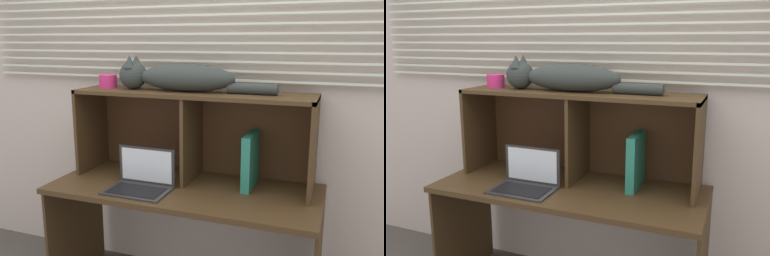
% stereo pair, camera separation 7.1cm
% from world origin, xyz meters
% --- Properties ---
extents(back_panel_with_blinds, '(4.40, 0.08, 2.50)m').
position_xyz_m(back_panel_with_blinds, '(0.00, 0.55, 1.26)').
color(back_panel_with_blinds, beige).
rests_on(back_panel_with_blinds, ground).
extents(desk, '(1.49, 0.63, 0.70)m').
position_xyz_m(desk, '(0.00, 0.19, 0.57)').
color(desk, '#432F19').
rests_on(desk, ground).
extents(hutch_shelf_unit, '(1.37, 0.35, 0.52)m').
position_xyz_m(hutch_shelf_unit, '(0.00, 0.36, 1.06)').
color(hutch_shelf_unit, '#432F19').
rests_on(hutch_shelf_unit, desk).
extents(cat, '(0.93, 0.17, 0.20)m').
position_xyz_m(cat, '(-0.10, 0.33, 1.30)').
color(cat, '#303634').
rests_on(cat, hutch_shelf_unit).
extents(laptop, '(0.34, 0.24, 0.22)m').
position_xyz_m(laptop, '(-0.21, 0.08, 0.75)').
color(laptop, '#2C2C2C').
rests_on(laptop, desk).
extents(binder_upright, '(0.05, 0.25, 0.30)m').
position_xyz_m(binder_upright, '(0.34, 0.33, 0.86)').
color(binder_upright, '#278067').
rests_on(binder_upright, desk).
extents(book_stack, '(0.18, 0.25, 0.04)m').
position_xyz_m(book_stack, '(-0.31, 0.33, 0.72)').
color(book_stack, tan).
rests_on(book_stack, desk).
extents(small_basket, '(0.11, 0.11, 0.08)m').
position_xyz_m(small_basket, '(-0.54, 0.33, 1.26)').
color(small_basket, '#D82D76').
rests_on(small_basket, hutch_shelf_unit).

